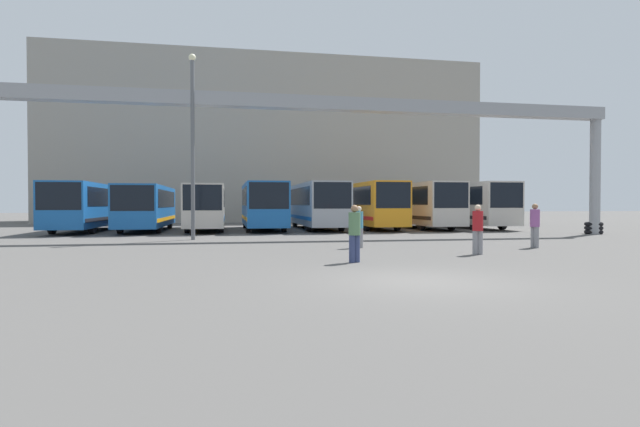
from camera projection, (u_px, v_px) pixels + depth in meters
The scene contains 17 objects.
ground_plane at pixel (421, 281), 11.61m from camera, with size 200.00×200.00×0.00m, color #514F4C.
building_backdrop at pixel (267, 144), 54.48m from camera, with size 43.81×12.00×16.73m.
overhead_gantry at pixel (311, 117), 26.48m from camera, with size 34.99×0.80×7.52m.
bus_slot_0 at pixel (86, 204), 32.96m from camera, with size 2.59×11.12×3.12m.
bus_slot_1 at pixel (147, 205), 33.51m from camera, with size 2.62×10.79×2.98m.
bus_slot_2 at pixel (206, 205), 34.24m from camera, with size 2.46×10.82×3.04m.
bus_slot_3 at pixel (263, 203), 34.60m from camera, with size 2.62×10.09×3.20m.
bus_slot_4 at pixel (316, 203), 35.93m from camera, with size 2.59×11.35×3.24m.
bus_slot_5 at pixel (369, 203), 36.29m from camera, with size 2.49×10.63×3.28m.
bus_slot_6 at pixel (420, 203), 36.91m from camera, with size 2.57×10.43×3.29m.
bus_slot_7 at pixel (467, 203), 37.90m from camera, with size 2.58×10.98×3.31m.
pedestrian_far_center at pixel (535, 224), 20.51m from camera, with size 0.38×0.38×1.82m.
pedestrian_mid_left at pixel (359, 226), 20.45m from camera, with size 0.36×0.36×1.72m.
pedestrian_near_left at pixel (354, 232), 15.36m from camera, with size 0.37×0.37×1.77m.
pedestrian_near_center at pixel (478, 228), 17.77m from camera, with size 0.37×0.37×1.78m.
tire_stack at pixel (594, 228), 30.00m from camera, with size 1.04×1.04×0.72m.
lamp_post at pixel (193, 140), 25.02m from camera, with size 0.36×0.36×9.33m.
Camera 1 is at (-4.45, -10.94, 1.80)m, focal length 28.00 mm.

